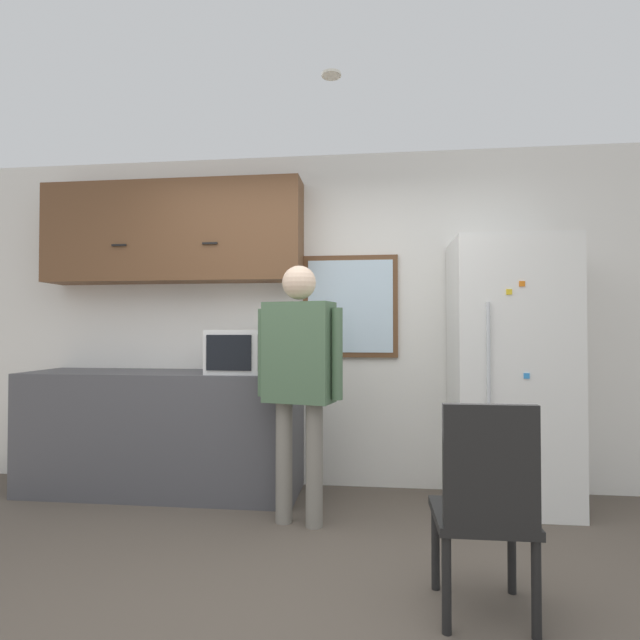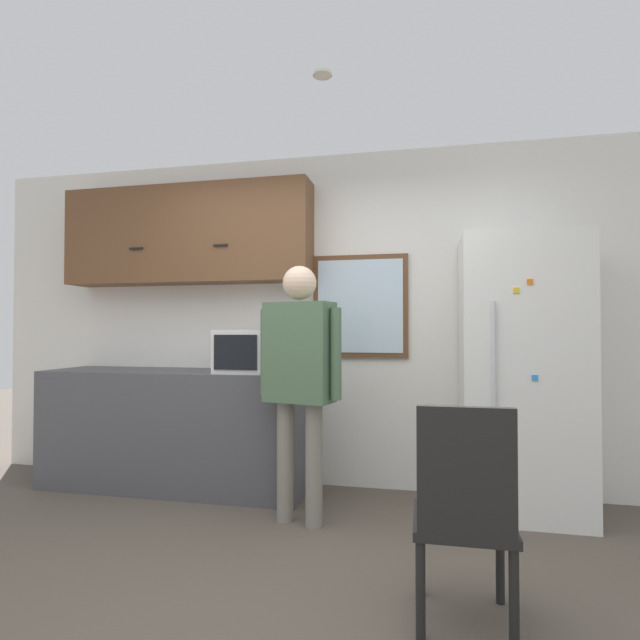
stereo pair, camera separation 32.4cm
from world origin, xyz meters
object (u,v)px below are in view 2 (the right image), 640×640
Objects in this scene: microwave at (251,351)px; chair at (464,508)px; refrigerator at (522,374)px; person at (300,365)px.

microwave is 0.50× the size of chair.
microwave is 2.15m from chair.
microwave is 0.25× the size of refrigerator.
refrigerator reaches higher than microwave.
refrigerator is 1.63m from chair.
microwave is at bearing 151.53° from person.
person is at bearing -42.25° from microwave.
person is 1.48m from chair.
refrigerator is at bearing 1.18° from microwave.
chair is at bearing -108.12° from refrigerator.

